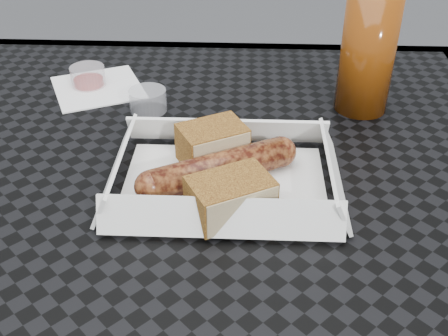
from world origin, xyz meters
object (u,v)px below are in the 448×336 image
at_px(patio_table, 201,227).
at_px(bratwurst, 219,168).
at_px(food_tray, 224,184).
at_px(drink_glass, 368,54).

bearing_deg(patio_table, bratwurst, -35.36).
height_order(patio_table, bratwurst, bratwurst).
relative_size(food_tray, drink_glass, 1.40).
distance_m(food_tray, bratwurst, 0.02).
xyz_separation_m(patio_table, drink_glass, (0.21, 0.17, 0.15)).
height_order(food_tray, bratwurst, bratwurst).
xyz_separation_m(patio_table, food_tray, (0.03, -0.02, 0.08)).
relative_size(food_tray, bratwurst, 1.28).
bearing_deg(food_tray, bratwurst, 169.40).
distance_m(patio_table, food_tray, 0.08).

